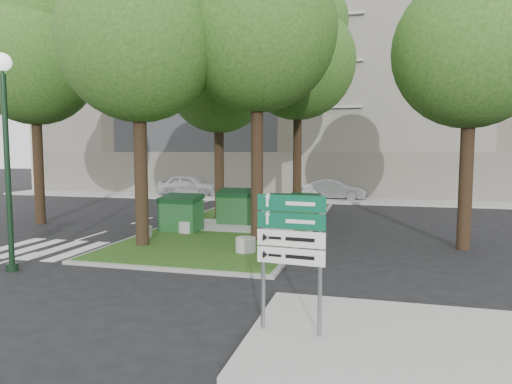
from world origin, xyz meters
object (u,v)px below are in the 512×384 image
(tree_median_near_left, at_px, (141,27))
(tree_median_near_right, at_px, (260,15))
(tree_median_mid, at_px, (221,71))
(tree_median_far, at_px, (300,51))
(dumpster_a, at_px, (181,213))
(car_white, at_px, (189,185))
(street_lamp, at_px, (6,136))
(dumpster_b, at_px, (237,207))
(dumpster_c, at_px, (278,208))
(bollard_mid, at_px, (186,227))
(dumpster_d, at_px, (303,208))
(bollard_left, at_px, (145,232))
(bollard_right, at_px, (246,245))
(car_silver, at_px, (335,190))
(tree_street_right, at_px, (474,36))
(litter_bin, at_px, (311,211))
(tree_street_left, at_px, (36,51))
(directional_sign, at_px, (291,242))

(tree_median_near_left, distance_m, tree_median_near_right, 4.09)
(tree_median_mid, bearing_deg, tree_median_near_left, -94.40)
(tree_median_far, bearing_deg, dumpster_a, -118.32)
(tree_median_mid, bearing_deg, car_white, 120.17)
(tree_median_near_right, bearing_deg, street_lamp, -134.63)
(dumpster_b, distance_m, dumpster_c, 1.95)
(tree_median_near_left, bearing_deg, bollard_mid, 79.77)
(street_lamp, height_order, car_white, street_lamp)
(tree_median_mid, xyz_separation_m, dumpster_d, (3.91, -0.23, -6.25))
(dumpster_c, bearing_deg, bollard_left, -130.78)
(tree_median_near_left, relative_size, bollard_right, 16.53)
(bollard_mid, bearing_deg, car_silver, 72.86)
(tree_street_right, distance_m, litter_bin, 10.13)
(tree_street_right, xyz_separation_m, dumpster_b, (-8.82, 2.65, -6.13))
(tree_median_near_left, height_order, tree_median_mid, tree_median_near_left)
(dumpster_a, relative_size, bollard_left, 3.08)
(tree_median_mid, relative_size, tree_street_left, 0.91)
(dumpster_d, bearing_deg, bollard_left, -124.75)
(tree_median_far, relative_size, car_white, 2.62)
(litter_bin, relative_size, street_lamp, 0.11)
(litter_bin, relative_size, car_white, 0.14)
(bollard_left, height_order, directional_sign, directional_sign)
(tree_median_far, bearing_deg, dumpster_c, -97.42)
(tree_median_near_left, distance_m, dumpster_d, 10.11)
(tree_median_mid, distance_m, dumpster_a, 7.21)
(dumpster_a, height_order, bollard_left, dumpster_a)
(dumpster_c, height_order, car_white, car_white)
(tree_street_left, bearing_deg, tree_street_right, -3.27)
(tree_median_near_right, height_order, bollard_right, tree_median_near_right)
(tree_median_mid, xyz_separation_m, tree_median_far, (3.20, 3.00, 1.34))
(dumpster_a, xyz_separation_m, bollard_right, (3.53, -3.04, -0.47))
(dumpster_a, xyz_separation_m, car_silver, (4.83, 14.17, -0.13))
(tree_median_mid, height_order, dumpster_a, tree_median_mid)
(tree_median_near_left, height_order, tree_median_near_right, tree_median_near_right)
(tree_street_right, distance_m, directional_sign, 11.07)
(tree_median_far, bearing_deg, street_lamp, -113.74)
(dumpster_a, xyz_separation_m, litter_bin, (4.53, 4.74, -0.38))
(bollard_mid, relative_size, litter_bin, 1.00)
(dumpster_d, relative_size, litter_bin, 2.39)
(dumpster_b, bearing_deg, tree_median_far, 63.93)
(bollard_left, bearing_deg, tree_street_left, 160.22)
(tree_median_near_right, height_order, directional_sign, tree_median_near_right)
(dumpster_b, bearing_deg, dumpster_a, -125.07)
(dumpster_b, relative_size, bollard_left, 3.11)
(tree_street_left, bearing_deg, directional_sign, -36.47)
(dumpster_b, height_order, bollard_mid, dumpster_b)
(tree_street_left, relative_size, litter_bin, 17.35)
(street_lamp, xyz_separation_m, car_white, (-3.48, 20.60, -2.91))
(tree_median_mid, xyz_separation_m, tree_street_left, (-7.50, -3.00, 0.67))
(street_lamp, height_order, car_silver, street_lamp)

